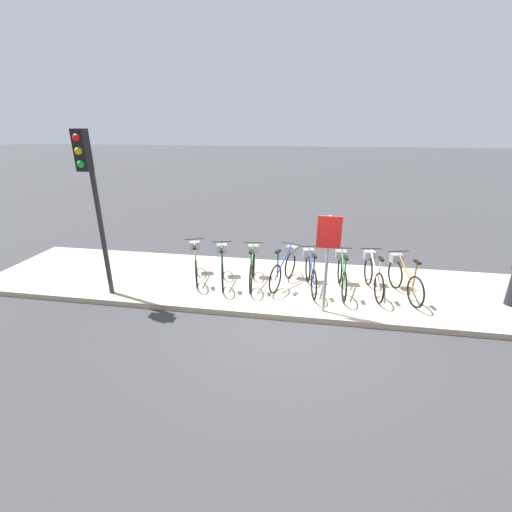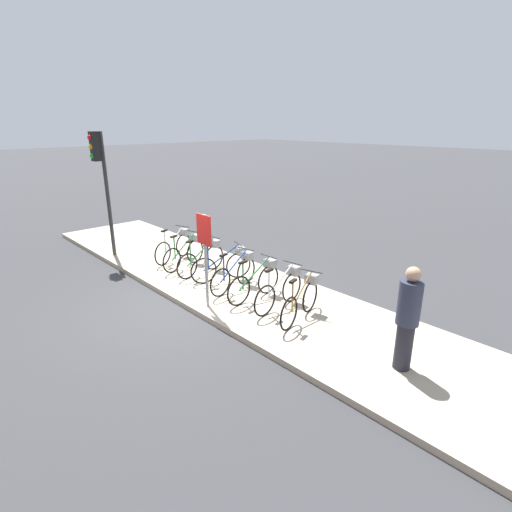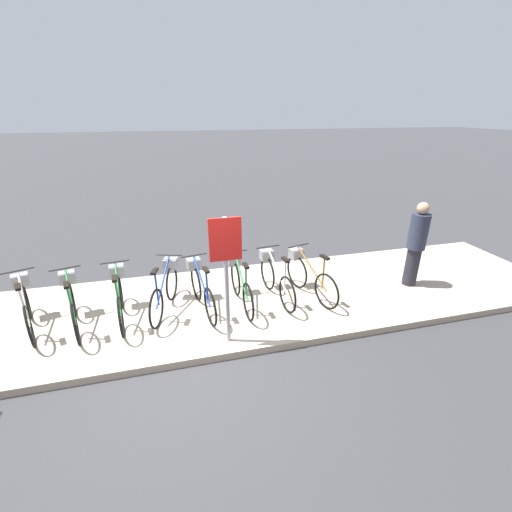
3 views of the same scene
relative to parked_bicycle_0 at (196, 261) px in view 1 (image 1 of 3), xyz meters
The scene contains 12 objects.
ground_plane 2.83m from the parked_bicycle_0, 30.75° to the right, with size 120.00×120.00×0.00m, color #38383A.
sidewalk 2.43m from the parked_bicycle_0, ahead, with size 14.71×2.87×0.12m.
parked_bicycle_0 is the anchor object (origin of this frame).
parked_bicycle_1 0.69m from the parked_bicycle_0, ahead, with size 0.55×1.49×0.94m.
parked_bicycle_2 1.38m from the parked_bicycle_0, ahead, with size 0.46×1.52×0.94m.
parked_bicycle_3 2.12m from the parked_bicycle_0, ahead, with size 0.60×1.47×0.94m.
parked_bicycle_4 2.70m from the parked_bicycle_0, ahead, with size 0.46×1.51×0.94m.
parked_bicycle_5 3.39m from the parked_bicycle_0, ahead, with size 0.46×1.53×0.94m.
parked_bicycle_6 4.05m from the parked_bicycle_0, ahead, with size 0.46×1.52×0.94m.
parked_bicycle_7 4.67m from the parked_bicycle_0, ahead, with size 0.54×1.49×0.94m.
traffic_light 2.82m from the parked_bicycle_0, 143.26° to the right, with size 0.24×0.40×3.39m.
sign_post 3.32m from the parked_bicycle_0, 20.72° to the right, with size 0.44×0.07×1.93m.
Camera 1 is at (0.26, -5.78, 3.56)m, focal length 24.00 mm.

